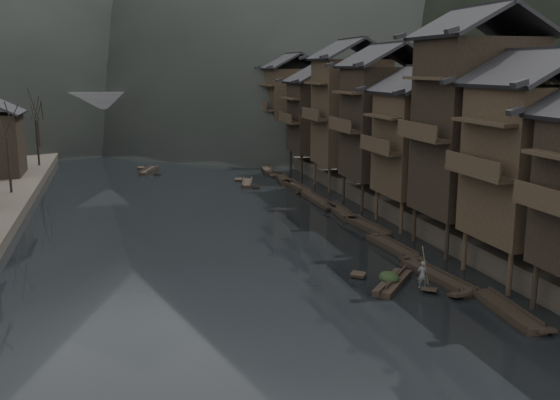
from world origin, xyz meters
name	(u,v)px	position (x,y,z in m)	size (l,w,h in m)	color
water	(252,297)	(0.00, 0.00, 0.00)	(300.00, 300.00, 0.00)	black
right_bank	(448,160)	(35.00, 40.00, 0.90)	(40.00, 200.00, 1.80)	#2D2823
stilt_houses	(393,109)	(17.28, 19.50, 9.12)	(9.00, 67.60, 17.10)	black
moored_sampans	(324,203)	(11.70, 21.96, 0.20)	(3.07, 61.20, 0.47)	black
midriver_boats	(186,167)	(1.56, 47.26, 0.20)	(12.53, 31.40, 0.44)	black
stone_bridge	(159,115)	(0.00, 72.00, 5.11)	(40.00, 6.00, 9.00)	#4C4C4F
hero_sampan	(393,282)	(8.55, -0.14, 0.20)	(4.09, 4.51, 0.44)	black
cargo_heap	(389,272)	(8.39, 0.04, 0.78)	(1.15, 1.50, 0.69)	black
boatman	(423,271)	(9.75, -1.51, 1.24)	(0.59, 0.39, 1.61)	#4C4C4E
bamboo_pole	(428,228)	(9.95, -1.51, 3.79)	(0.06, 0.06, 4.33)	#8C7A51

